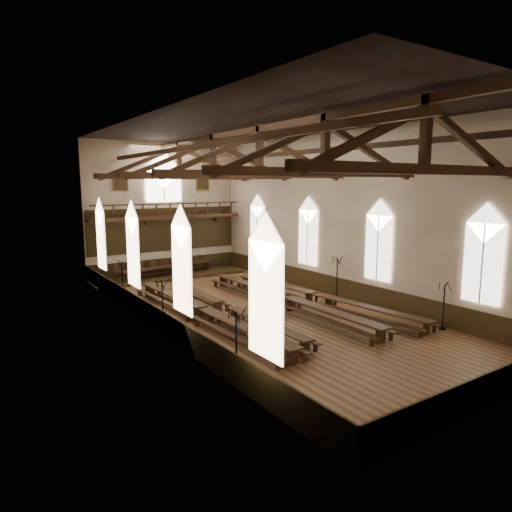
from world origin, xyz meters
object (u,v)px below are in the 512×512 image
Objects in this scene: refectory_row_a at (203,311)px; candelabrum_right_near at (443,315)px; high_table at (169,267)px; candelabrum_left_near at (236,357)px; refectory_row_d at (318,297)px; candelabrum_right_far at (277,271)px; dais at (169,276)px; candelabrum_left_far at (123,289)px; candelabrum_right_mid at (337,286)px; refectory_row_b at (226,307)px; refectory_row_c at (285,299)px; candelabrum_left_mid at (163,314)px.

candelabrum_right_near reaches higher than refectory_row_a.
candelabrum_left_near is at bearing -105.77° from high_table.
high_table is (-3.88, 12.33, 0.28)m from refectory_row_d.
candelabrum_right_far reaches higher than refectory_row_d.
candelabrum_left_near is (-5.11, -18.10, 0.70)m from dais.
candelabrum_left_near is 12.84m from candelabrum_left_far.
candelabrum_left_near is 1.13× the size of candelabrum_right_far.
dais is 13.08m from candelabrum_right_mid.
refectory_row_b is (1.45, 0.23, -0.07)m from refectory_row_a.
candelabrum_right_near reaches higher than high_table.
candelabrum_right_mid is at bearing -90.00° from candelabrum_right_far.
refectory_row_c is 11.82m from high_table.
refectory_row_a is 5.00m from refectory_row_c.
candelabrum_right_far reaches higher than dais.
refectory_row_a is 10.74m from candelabrum_right_far.
candelabrum_right_near is at bearing -72.37° from high_table.
candelabrum_left_far is (-7.11, 6.39, 0.23)m from refectory_row_c.
candelabrum_left_mid is 13.41m from candelabrum_right_near.
refectory_row_c is 7.32m from candelabrum_right_far.
refectory_row_a reaches higher than dais.
candelabrum_right_near is at bearing -3.92° from candelabrum_left_near.
refectory_row_d is 5.38× the size of candelabrum_left_near.
dais is at bearing -91.79° from high_table.
candelabrum_left_near is at bearing -107.63° from refectory_row_a.
refectory_row_b is at bearing -143.01° from candelabrum_right_far.
candelabrum_left_far reaches higher than refectory_row_c.
candelabrum_left_far is 0.98× the size of candelabrum_right_mid.
candelabrum_left_near is 1.06× the size of candelabrum_left_mid.
refectory_row_d is at bearing 32.68° from candelabrum_left_near.
refectory_row_c is at bearing -2.71° from refectory_row_a.
candelabrum_left_far is at bearing 138.07° from refectory_row_c.
refectory_row_a is at bearing -104.66° from dais.
high_table is (0.00, 0.00, 0.69)m from dais.
refectory_row_c is (3.54, -0.46, 0.07)m from refectory_row_b.
candelabrum_left_near is at bearing -90.00° from candelabrum_left_mid.
refectory_row_a reaches higher than refectory_row_b.
candelabrum_left_near reaches higher than candelabrum_left_mid.
dais is 4.45× the size of candelabrum_left_far.
dais is 18.82m from candelabrum_left_near.
candelabrum_right_mid is at bearing 30.33° from candelabrum_left_near.
refectory_row_d is at bearing -161.05° from candelabrum_right_mid.
candelabrum_left_far is 12.79m from candelabrum_right_mid.
candelabrum_right_far is (11.10, -0.26, -0.08)m from candelabrum_left_far.
refectory_row_c is at bearing -7.46° from refectory_row_b.
candelabrum_left_near is 1.00× the size of candelabrum_right_mid.
refectory_row_a is 8.98m from candelabrum_right_mid.
candelabrum_left_mid reaches higher than refectory_row_c.
refectory_row_b is at bearing 172.54° from refectory_row_c.
candelabrum_left_far is (-3.57, 5.93, 0.30)m from refectory_row_b.
refectory_row_a is 1.93× the size of high_table.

